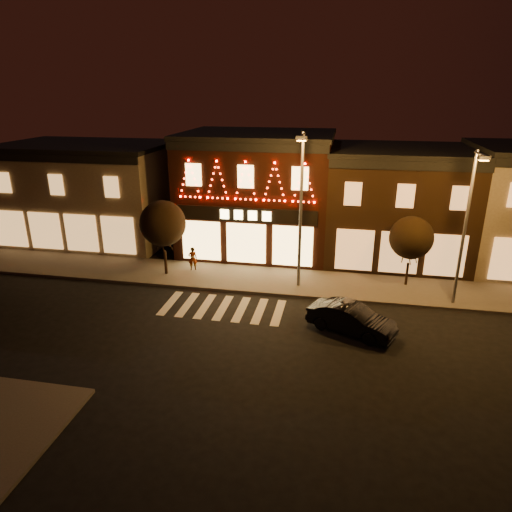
% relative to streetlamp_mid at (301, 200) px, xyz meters
% --- Properties ---
extents(ground, '(120.00, 120.00, 0.00)m').
position_rel_streetlamp_mid_xyz_m(ground, '(-3.68, -7.19, -5.32)').
color(ground, black).
rests_on(ground, ground).
extents(sidewalk_far, '(44.00, 4.00, 0.15)m').
position_rel_streetlamp_mid_xyz_m(sidewalk_far, '(-1.68, 0.81, -5.24)').
color(sidewalk_far, '#47423D').
rests_on(sidewalk_far, ground).
extents(building_left, '(12.20, 8.28, 7.30)m').
position_rel_streetlamp_mid_xyz_m(building_left, '(-16.68, 6.80, -1.65)').
color(building_left, '#786855').
rests_on(building_left, ground).
extents(building_pulp, '(10.20, 8.34, 8.30)m').
position_rel_streetlamp_mid_xyz_m(building_pulp, '(-3.68, 6.79, -1.15)').
color(building_pulp, black).
rests_on(building_pulp, ground).
extents(building_right_a, '(9.20, 8.28, 7.50)m').
position_rel_streetlamp_mid_xyz_m(building_right_a, '(5.82, 6.80, -1.55)').
color(building_right_a, '#321F11').
rests_on(building_right_a, ground).
extents(streetlamp_mid, '(0.56, 2.01, 8.80)m').
position_rel_streetlamp_mid_xyz_m(streetlamp_mid, '(0.00, 0.00, 0.00)').
color(streetlamp_mid, '#59595E').
rests_on(streetlamp_mid, sidewalk_far).
extents(streetlamp_right, '(0.52, 1.86, 8.14)m').
position_rel_streetlamp_mid_xyz_m(streetlamp_right, '(8.47, -0.71, -0.39)').
color(streetlamp_right, '#59595E').
rests_on(streetlamp_right, sidewalk_far).
extents(tree_left, '(2.78, 2.78, 4.65)m').
position_rel_streetlamp_mid_xyz_m(tree_left, '(-8.33, 0.49, -1.91)').
color(tree_left, black).
rests_on(tree_left, sidewalk_far).
extents(tree_right, '(2.48, 2.48, 4.15)m').
position_rel_streetlamp_mid_xyz_m(tree_right, '(6.23, 1.57, -2.26)').
color(tree_right, black).
rests_on(tree_right, sidewalk_far).
extents(dark_sedan, '(4.45, 3.05, 1.39)m').
position_rel_streetlamp_mid_xyz_m(dark_sedan, '(3.02, -4.52, -4.62)').
color(dark_sedan, black).
rests_on(dark_sedan, ground).
extents(pedestrian, '(0.65, 0.53, 1.52)m').
position_rel_streetlamp_mid_xyz_m(pedestrian, '(-6.87, 1.40, -4.41)').
color(pedestrian, gray).
rests_on(pedestrian, sidewalk_far).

